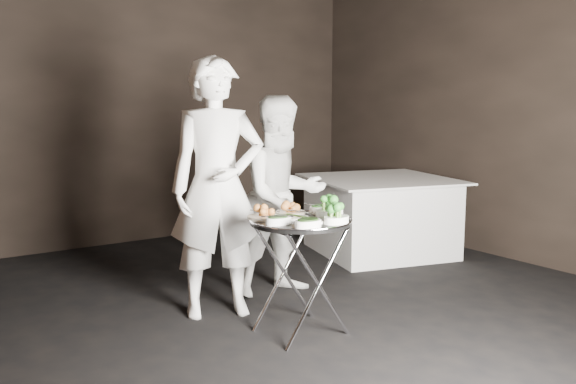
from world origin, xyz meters
TOP-DOWN VIEW (x-y plane):
  - floor at (0.00, 0.00)m, footprint 6.00×7.00m
  - wall_back at (0.00, 3.52)m, footprint 6.00×0.05m
  - tray_stand at (0.12, 0.20)m, footprint 0.52×0.44m
  - serving_tray at (0.12, 0.20)m, footprint 0.69×0.69m
  - potato_plate_a at (-0.07, 0.36)m, footprint 0.22×0.22m
  - potato_plate_b at (0.18, 0.40)m, footprint 0.22×0.22m
  - greens_bowl at (0.37, 0.32)m, footprint 0.14×0.14m
  - asparagus_plate_a at (0.11, 0.21)m, footprint 0.18×0.12m
  - asparagus_plate_b at (0.08, 0.04)m, footprint 0.19×0.13m
  - spinach_bowl_a at (-0.09, 0.15)m, footprint 0.18×0.12m
  - spinach_bowl_b at (0.00, -0.05)m, footprint 0.18×0.12m
  - broccoli_bowl_a at (0.33, 0.16)m, footprint 0.22×0.17m
  - broccoli_bowl_b at (0.24, -0.03)m, footprint 0.19×0.15m
  - serving_utensils at (0.14, 0.26)m, footprint 0.59×0.45m
  - waiter_left at (-0.15, 0.86)m, footprint 0.79×0.64m
  - waiter_right at (0.52, 0.99)m, footprint 0.81×0.65m
  - dining_table at (2.10, 1.55)m, footprint 1.37×1.37m

SIDE VIEW (x-z plane):
  - floor at x=0.00m, z-range -0.05..0.00m
  - dining_table at x=2.10m, z-range 0.00..0.78m
  - tray_stand at x=0.12m, z-range 0.05..0.82m
  - serving_tray at x=0.12m, z-range 0.76..0.79m
  - asparagus_plate_a at x=0.11m, z-range 0.78..0.82m
  - asparagus_plate_b at x=0.08m, z-range 0.78..0.82m
  - waiter_right at x=0.52m, z-range 0.00..1.61m
  - potato_plate_b at x=0.18m, z-range 0.78..0.86m
  - spinach_bowl_a at x=-0.09m, z-range 0.78..0.85m
  - broccoli_bowl_b at x=0.24m, z-range 0.78..0.86m
  - greens_bowl at x=0.37m, z-range 0.78..0.86m
  - spinach_bowl_b at x=0.00m, z-range 0.78..0.86m
  - potato_plate_a at x=-0.07m, z-range 0.78..0.86m
  - broccoli_bowl_a at x=0.33m, z-range 0.78..0.86m
  - serving_utensils at x=0.14m, z-range 0.83..0.84m
  - waiter_left at x=-0.15m, z-range 0.00..1.88m
  - wall_back at x=0.00m, z-range 0.00..3.00m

